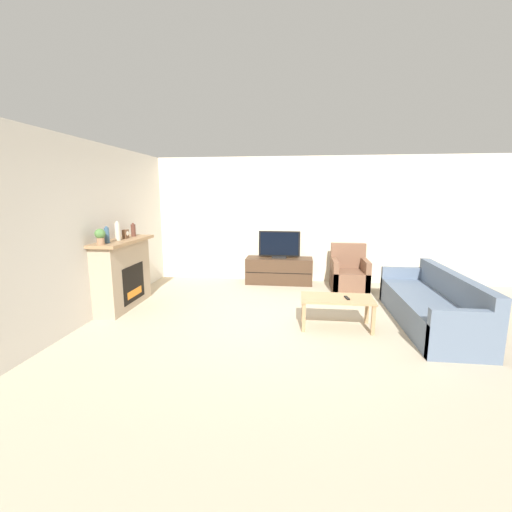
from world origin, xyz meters
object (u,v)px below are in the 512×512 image
at_px(tv_stand, 279,271).
at_px(tv, 279,245).
at_px(potted_plant, 100,236).
at_px(fireplace, 123,273).
at_px(armchair, 349,275).
at_px(mantel_vase_left, 107,235).
at_px(mantel_vase_centre_left, 118,231).
at_px(mantel_clock, 126,234).
at_px(mantel_vase_right, 133,230).
at_px(coffee_table, 337,302).
at_px(couch, 431,307).
at_px(remote, 347,298).

relative_size(tv_stand, tv, 1.61).
bearing_deg(potted_plant, fireplace, 91.59).
distance_m(fireplace, armchair, 4.28).
bearing_deg(mantel_vase_left, tv, 42.59).
bearing_deg(tv_stand, potted_plant, -135.27).
distance_m(mantel_vase_centre_left, mantel_clock, 0.26).
height_order(fireplace, potted_plant, potted_plant).
distance_m(mantel_vase_right, tv_stand, 3.09).
xyz_separation_m(armchair, coffee_table, (-0.47, -2.08, 0.09)).
bearing_deg(mantel_clock, tv, 34.72).
height_order(tv, armchair, tv).
xyz_separation_m(mantel_vase_right, tv_stand, (2.52, 1.47, -1.00)).
bearing_deg(coffee_table, mantel_vase_left, 178.73).
distance_m(mantel_vase_left, couch, 4.99).
bearing_deg(remote, potted_plant, 170.56).
bearing_deg(potted_plant, couch, 4.33).
bearing_deg(fireplace, tv_stand, 36.69).
distance_m(mantel_vase_left, mantel_vase_right, 0.86).
relative_size(remote, couch, 0.06).
bearing_deg(armchair, remote, -98.94).
bearing_deg(remote, couch, 3.00).
relative_size(coffee_table, remote, 6.60).
distance_m(mantel_vase_right, mantel_clock, 0.29).
xyz_separation_m(coffee_table, remote, (0.13, -0.03, 0.07)).
xyz_separation_m(mantel_vase_centre_left, mantel_clock, (0.00, 0.25, -0.07)).
relative_size(mantel_vase_right, couch, 0.10).
bearing_deg(armchair, mantel_vase_right, -163.82).
height_order(mantel_vase_right, tv, mantel_vase_right).
bearing_deg(mantel_vase_centre_left, armchair, 23.05).
distance_m(fireplace, potted_plant, 0.93).
xyz_separation_m(mantel_vase_right, tv, (2.52, 1.46, -0.45)).
distance_m(fireplace, mantel_vase_left, 0.82).
bearing_deg(mantel_vase_left, fireplace, 92.26).
relative_size(fireplace, mantel_clock, 9.53).
bearing_deg(couch, fireplace, 177.22).
xyz_separation_m(potted_plant, armchair, (3.95, 2.18, -1.01)).
bearing_deg(mantel_clock, tv_stand, 34.75).
bearing_deg(mantel_vase_right, potted_plant, -90.00).
relative_size(mantel_vase_left, remote, 1.71).
distance_m(mantel_vase_right, armchair, 4.23).
xyz_separation_m(fireplace, coffee_table, (3.51, -0.51, -0.20)).
xyz_separation_m(mantel_clock, armchair, (3.95, 1.43, -0.95)).
xyz_separation_m(mantel_vase_left, coffee_table, (3.49, -0.08, -0.90)).
bearing_deg(armchair, potted_plant, -151.10).
height_order(mantel_vase_left, couch, mantel_vase_left).
bearing_deg(armchair, mantel_clock, -160.08).
bearing_deg(remote, fireplace, 161.05).
relative_size(mantel_clock, tv_stand, 0.11).
distance_m(mantel_vase_right, coffee_table, 3.72).
bearing_deg(potted_plant, armchair, 28.90).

